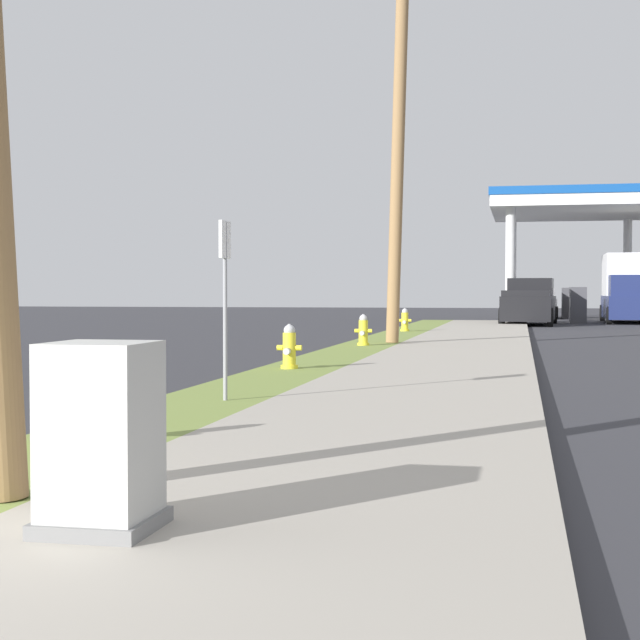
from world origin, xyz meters
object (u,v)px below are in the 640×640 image
at_px(fire_hydrant_third, 363,332).
at_px(car_silver_by_near_pump, 539,305).
at_px(fire_hydrant_nearest, 75,406).
at_px(fire_hydrant_fourth, 405,321).
at_px(utility_pole_midground, 398,147).
at_px(street_sign_post, 225,272).
at_px(truck_navy_on_apron, 627,290).
at_px(utility_cabinet, 101,444).
at_px(fire_hydrant_second, 289,349).
at_px(truck_black_at_forecourt, 529,303).

relative_size(fire_hydrant_third, car_silver_by_near_pump, 0.16).
bearing_deg(fire_hydrant_nearest, fire_hydrant_fourth, 90.02).
bearing_deg(fire_hydrant_third, utility_pole_midground, 64.96).
bearing_deg(street_sign_post, truck_navy_on_apron, 76.93).
xyz_separation_m(fire_hydrant_fourth, utility_cabinet, (1.47, -26.80, 0.14)).
bearing_deg(utility_cabinet, fire_hydrant_second, 98.13).
bearing_deg(fire_hydrant_second, truck_black_at_forecourt, 81.05).
height_order(fire_hydrant_nearest, utility_cabinet, utility_cabinet).
distance_m(fire_hydrant_nearest, car_silver_by_near_pump, 44.95).
xyz_separation_m(street_sign_post, truck_black_at_forecourt, (3.78, 31.08, -0.72)).
distance_m(fire_hydrant_fourth, utility_pole_midground, 8.51).
xyz_separation_m(utility_pole_midground, truck_black_at_forecourt, (3.39, 17.63, -4.10)).
distance_m(fire_hydrant_nearest, fire_hydrant_second, 8.27).
height_order(fire_hydrant_fourth, car_silver_by_near_pump, car_silver_by_near_pump).
relative_size(fire_hydrant_second, truck_black_at_forecourt, 0.13).
bearing_deg(utility_pole_midground, street_sign_post, -91.64).
xyz_separation_m(car_silver_by_near_pump, truck_black_at_forecourt, (-0.56, -10.17, 0.19)).
relative_size(fire_hydrant_nearest, fire_hydrant_third, 1.00).
relative_size(street_sign_post, car_silver_by_near_pump, 0.46).
bearing_deg(truck_black_at_forecourt, car_silver_by_near_pump, 86.85).
height_order(utility_pole_midground, truck_navy_on_apron, utility_pole_midground).
height_order(fire_hydrant_fourth, utility_pole_midground, utility_pole_midground).
relative_size(fire_hydrant_fourth, street_sign_post, 0.35).
height_order(fire_hydrant_fourth, street_sign_post, street_sign_post).
bearing_deg(fire_hydrant_third, fire_hydrant_nearest, -89.94).
relative_size(utility_pole_midground, car_silver_by_near_pump, 2.10).
height_order(fire_hydrant_third, utility_pole_midground, utility_pole_midground).
distance_m(fire_hydrant_nearest, truck_black_at_forecourt, 34.78).
distance_m(fire_hydrant_nearest, fire_hydrant_third, 15.52).
relative_size(utility_cabinet, truck_black_at_forecourt, 0.18).
height_order(fire_hydrant_third, street_sign_post, street_sign_post).
distance_m(fire_hydrant_fourth, street_sign_post, 20.63).
height_order(fire_hydrant_nearest, truck_navy_on_apron, truck_navy_on_apron).
bearing_deg(car_silver_by_near_pump, street_sign_post, -96.00).
xyz_separation_m(fire_hydrant_third, street_sign_post, (0.27, -12.05, 1.19)).
distance_m(utility_cabinet, car_silver_by_near_pump, 47.56).
height_order(street_sign_post, car_silver_by_near_pump, street_sign_post).
height_order(fire_hydrant_nearest, utility_pole_midground, utility_pole_midground).
height_order(fire_hydrant_nearest, fire_hydrant_third, same).
distance_m(fire_hydrant_nearest, street_sign_post, 3.67).
xyz_separation_m(fire_hydrant_second, street_sign_post, (0.36, -4.80, 1.19)).
bearing_deg(fire_hydrant_second, truck_navy_on_apron, 74.30).
distance_m(utility_pole_midground, truck_navy_on_apron, 23.18).
xyz_separation_m(truck_black_at_forecourt, truck_navy_on_apron, (4.35, 3.93, 0.57)).
bearing_deg(fire_hydrant_fourth, truck_navy_on_apron, 59.80).
relative_size(fire_hydrant_second, street_sign_post, 0.35).
xyz_separation_m(fire_hydrant_third, utility_pole_midground, (0.65, 1.40, 4.57)).
bearing_deg(truck_navy_on_apron, fire_hydrant_nearest, -102.29).
xyz_separation_m(fire_hydrant_third, car_silver_by_near_pump, (4.60, 29.20, 0.28)).
distance_m(fire_hydrant_third, street_sign_post, 12.12).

